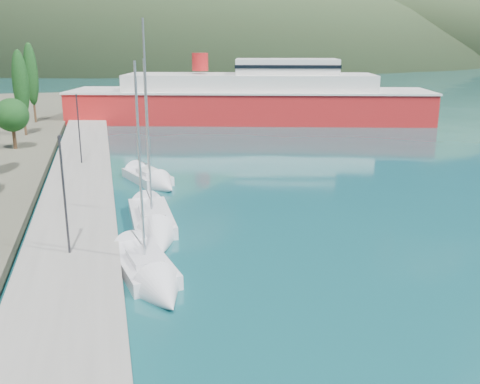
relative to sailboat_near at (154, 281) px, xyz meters
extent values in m
plane|color=#134E52|center=(5.05, 109.09, -0.31)|extent=(1400.00, 1400.00, 0.00)
cube|color=gray|center=(-3.95, 15.09, 0.09)|extent=(5.00, 88.00, 0.80)
cylinder|color=#47301E|center=(-10.72, 34.21, 1.45)|extent=(0.36, 0.36, 2.11)
sphere|color=#143D15|center=(-10.72, 34.21, 3.85)|extent=(3.37, 3.37, 3.37)
cylinder|color=#47301E|center=(-10.72, 42.79, 1.47)|extent=(0.30, 0.30, 2.15)
ellipsoid|color=#143D15|center=(-10.72, 42.79, 6.34)|extent=(1.80, 1.80, 7.61)
cylinder|color=#47301E|center=(-10.72, 53.43, 1.55)|extent=(0.30, 0.30, 2.31)
ellipsoid|color=#143D15|center=(-10.72, 53.43, 6.80)|extent=(1.80, 1.80, 8.19)
cylinder|color=#2D2D33|center=(-3.95, 3.38, 3.49)|extent=(0.12, 0.12, 6.00)
cube|color=#2D2D33|center=(-3.95, 3.63, 6.49)|extent=(0.15, 0.50, 0.12)
cylinder|color=#2D2D33|center=(-3.95, 25.20, 3.49)|extent=(0.12, 0.12, 6.00)
cube|color=#2D2D33|center=(-3.95, 25.45, 6.49)|extent=(0.15, 0.50, 0.12)
cube|color=silver|center=(-0.34, 1.90, -0.05)|extent=(3.33, 6.09, 0.92)
cube|color=silver|center=(-0.27, 1.53, 0.56)|extent=(1.80, 2.52, 0.36)
cylinder|color=silver|center=(-0.27, 1.53, 5.28)|extent=(0.12, 0.12, 9.74)
cone|color=silver|center=(0.31, -1.73, -0.05)|extent=(2.79, 3.06, 2.36)
cube|color=silver|center=(0.76, 9.31, -0.04)|extent=(2.52, 6.88, 0.97)
cube|color=silver|center=(0.76, 8.85, 0.61)|extent=(1.50, 2.76, 0.38)
cylinder|color=silver|center=(0.76, 8.85, 6.37)|extent=(0.12, 0.12, 11.84)
cone|color=silver|center=(0.79, 4.91, -0.04)|extent=(2.50, 3.22, 2.48)
cube|color=silver|center=(1.44, 20.37, -0.05)|extent=(3.97, 5.89, 0.93)
cube|color=silver|center=(1.55, 20.03, 0.57)|extent=(2.04, 2.51, 0.36)
cylinder|color=silver|center=(1.55, 20.03, 5.06)|extent=(0.12, 0.12, 9.28)
cone|color=silver|center=(2.54, 17.09, -0.05)|extent=(3.05, 3.15, 2.37)
cube|color=red|center=(18.91, 51.74, 1.64)|extent=(52.15, 24.71, 4.95)
cube|color=silver|center=(18.91, 51.74, 4.11)|extent=(52.59, 25.12, 0.27)
cube|color=silver|center=(18.91, 51.74, 5.17)|extent=(36.41, 18.48, 2.65)
cube|color=silver|center=(23.99, 50.23, 7.56)|extent=(15.63, 10.38, 2.12)
cylinder|color=red|center=(12.13, 53.74, 8.18)|extent=(2.30, 2.30, 2.47)
camera|label=1|loc=(-1.80, -23.64, 10.98)|focal=40.00mm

